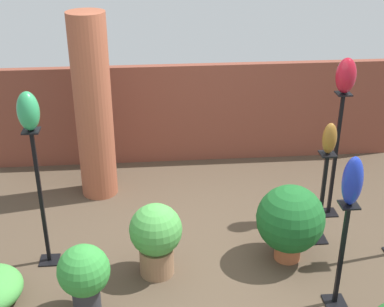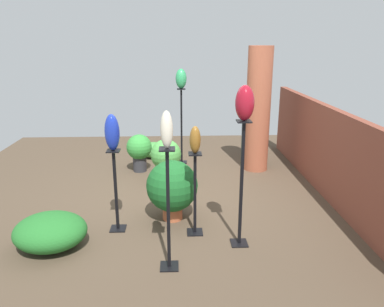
{
  "view_description": "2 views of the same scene",
  "coord_description": "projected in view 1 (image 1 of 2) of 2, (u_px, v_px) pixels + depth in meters",
  "views": [
    {
      "loc": [
        -0.68,
        -4.61,
        3.46
      ],
      "look_at": [
        -0.25,
        0.28,
        1.06
      ],
      "focal_mm": 50.0,
      "sensor_mm": 36.0,
      "label": 1
    },
    {
      "loc": [
        5.44,
        -0.05,
        2.36
      ],
      "look_at": [
        0.29,
        0.16,
        0.81
      ],
      "focal_mm": 35.0,
      "sensor_mm": 36.0,
      "label": 2
    }
  ],
  "objects": [
    {
      "name": "potted_plant_front_right",
      "position": [
        156.0,
        236.0,
        5.23
      ],
      "size": [
        0.52,
        0.52,
        0.77
      ],
      "color": "#936B4C",
      "rests_on": "ground"
    },
    {
      "name": "pedestal_bronze",
      "position": [
        322.0,
        202.0,
        5.72
      ],
      "size": [
        0.2,
        0.2,
        1.07
      ],
      "color": "black",
      "rests_on": "ground"
    },
    {
      "name": "pedestal_jade",
      "position": [
        42.0,
        204.0,
        5.29
      ],
      "size": [
        0.2,
        0.2,
        1.49
      ],
      "color": "black",
      "rests_on": "ground"
    },
    {
      "name": "art_vase_cobalt",
      "position": [
        352.0,
        181.0,
        4.45
      ],
      "size": [
        0.17,
        0.18,
        0.45
      ],
      "primitive_type": "ellipsoid",
      "color": "#192D9E",
      "rests_on": "pedestal_cobalt"
    },
    {
      "name": "art_vase_bronze",
      "position": [
        330.0,
        138.0,
        5.39
      ],
      "size": [
        0.15,
        0.13,
        0.33
      ],
      "primitive_type": "ellipsoid",
      "color": "brown",
      "rests_on": "pedestal_bronze"
    },
    {
      "name": "brick_pillar",
      "position": [
        93.0,
        109.0,
        6.38
      ],
      "size": [
        0.45,
        0.45,
        2.29
      ],
      "primitive_type": "cylinder",
      "color": "#9E5138",
      "rests_on": "ground"
    },
    {
      "name": "ground_plane",
      "position": [
        218.0,
        254.0,
        5.7
      ],
      "size": [
        8.0,
        8.0,
        0.0
      ],
      "primitive_type": "plane",
      "color": "#4C3D2D"
    },
    {
      "name": "potted_plant_back_center",
      "position": [
        290.0,
        220.0,
        5.43
      ],
      "size": [
        0.7,
        0.7,
        0.84
      ],
      "color": "#B25B38",
      "rests_on": "ground"
    },
    {
      "name": "pedestal_cobalt",
      "position": [
        341.0,
        260.0,
        4.81
      ],
      "size": [
        0.2,
        0.2,
        1.08
      ],
      "color": "black",
      "rests_on": "ground"
    },
    {
      "name": "brick_wall_back",
      "position": [
        197.0,
        113.0,
        7.45
      ],
      "size": [
        5.6,
        0.12,
        1.4
      ],
      "primitive_type": "cube",
      "color": "brown",
      "rests_on": "ground"
    },
    {
      "name": "art_vase_ruby",
      "position": [
        346.0,
        76.0,
        5.67
      ],
      "size": [
        0.22,
        0.21,
        0.39
      ],
      "primitive_type": "ellipsoid",
      "color": "maroon",
      "rests_on": "pedestal_ruby"
    },
    {
      "name": "pedestal_ruby",
      "position": [
        335.0,
        161.0,
        6.11
      ],
      "size": [
        0.2,
        0.2,
        1.52
      ],
      "color": "black",
      "rests_on": "ground"
    },
    {
      "name": "art_vase_jade",
      "position": [
        28.0,
        111.0,
        4.85
      ],
      "size": [
        0.2,
        0.21,
        0.37
      ],
      "primitive_type": "ellipsoid",
      "color": "#2D9356",
      "rests_on": "pedestal_jade"
    },
    {
      "name": "potted_plant_front_left",
      "position": [
        84.0,
        275.0,
        4.73
      ],
      "size": [
        0.47,
        0.47,
        0.71
      ],
      "color": "#2D2D33",
      "rests_on": "ground"
    }
  ]
}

